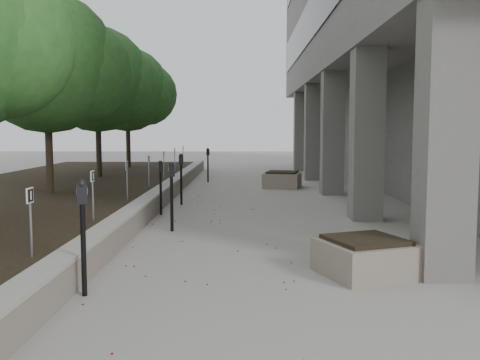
{
  "coord_description": "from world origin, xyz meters",
  "views": [
    {
      "loc": [
        0.56,
        -6.71,
        2.15
      ],
      "look_at": [
        0.43,
        6.93,
        0.85
      ],
      "focal_mm": 40.48,
      "sensor_mm": 36.0,
      "label": 1
    }
  ],
  "objects_px": {
    "parking_meter_3": "(161,188)",
    "planter_front": "(365,256)",
    "crabapple_tree_4": "(98,102)",
    "parking_meter_1": "(83,238)",
    "planter_back": "(282,179)",
    "crabapple_tree_5": "(128,107)",
    "parking_meter_2": "(172,197)",
    "crabapple_tree_3": "(47,93)",
    "parking_meter_4": "(181,179)",
    "parking_meter_5": "(208,165)"
  },
  "relations": [
    {
      "from": "crabapple_tree_5",
      "to": "planter_back",
      "type": "height_order",
      "value": "crabapple_tree_5"
    },
    {
      "from": "crabapple_tree_3",
      "to": "planter_back",
      "type": "height_order",
      "value": "crabapple_tree_3"
    },
    {
      "from": "parking_meter_4",
      "to": "planter_back",
      "type": "distance_m",
      "value": 5.57
    },
    {
      "from": "crabapple_tree_5",
      "to": "parking_meter_2",
      "type": "bearing_deg",
      "value": -74.21
    },
    {
      "from": "parking_meter_4",
      "to": "parking_meter_5",
      "type": "distance_m",
      "value": 6.52
    },
    {
      "from": "parking_meter_1",
      "to": "planter_front",
      "type": "relative_size",
      "value": 1.27
    },
    {
      "from": "planter_back",
      "to": "planter_front",
      "type": "bearing_deg",
      "value": -88.02
    },
    {
      "from": "crabapple_tree_5",
      "to": "parking_meter_4",
      "type": "height_order",
      "value": "crabapple_tree_5"
    },
    {
      "from": "crabapple_tree_5",
      "to": "parking_meter_3",
      "type": "bearing_deg",
      "value": -74.0
    },
    {
      "from": "crabapple_tree_4",
      "to": "parking_meter_3",
      "type": "relative_size",
      "value": 3.99
    },
    {
      "from": "crabapple_tree_3",
      "to": "parking_meter_2",
      "type": "relative_size",
      "value": 3.73
    },
    {
      "from": "parking_meter_4",
      "to": "planter_back",
      "type": "xyz_separation_m",
      "value": [
        3.17,
        4.56,
        -0.43
      ]
    },
    {
      "from": "parking_meter_1",
      "to": "parking_meter_4",
      "type": "bearing_deg",
      "value": 70.49
    },
    {
      "from": "crabapple_tree_3",
      "to": "planter_front",
      "type": "relative_size",
      "value": 4.55
    },
    {
      "from": "parking_meter_3",
      "to": "planter_front",
      "type": "xyz_separation_m",
      "value": [
        3.88,
        -5.57,
        -0.4
      ]
    },
    {
      "from": "crabapple_tree_4",
      "to": "planter_back",
      "type": "relative_size",
      "value": 4.25
    },
    {
      "from": "crabapple_tree_5",
      "to": "parking_meter_3",
      "type": "xyz_separation_m",
      "value": [
        3.25,
        -11.34,
        -2.44
      ]
    },
    {
      "from": "crabapple_tree_4",
      "to": "planter_front",
      "type": "height_order",
      "value": "crabapple_tree_4"
    },
    {
      "from": "crabapple_tree_3",
      "to": "parking_meter_3",
      "type": "height_order",
      "value": "crabapple_tree_3"
    },
    {
      "from": "crabapple_tree_3",
      "to": "planter_back",
      "type": "bearing_deg",
      "value": 36.84
    },
    {
      "from": "parking_meter_4",
      "to": "parking_meter_1",
      "type": "bearing_deg",
      "value": -103.35
    },
    {
      "from": "crabapple_tree_5",
      "to": "parking_meter_5",
      "type": "relative_size",
      "value": 3.94
    },
    {
      "from": "parking_meter_2",
      "to": "parking_meter_4",
      "type": "bearing_deg",
      "value": 73.8
    },
    {
      "from": "parking_meter_3",
      "to": "parking_meter_5",
      "type": "height_order",
      "value": "parking_meter_5"
    },
    {
      "from": "parking_meter_2",
      "to": "parking_meter_5",
      "type": "xyz_separation_m",
      "value": [
        0.03,
        10.49,
        -0.04
      ]
    },
    {
      "from": "crabapple_tree_3",
      "to": "crabapple_tree_4",
      "type": "height_order",
      "value": "same"
    },
    {
      "from": "crabapple_tree_4",
      "to": "planter_back",
      "type": "height_order",
      "value": "crabapple_tree_4"
    },
    {
      "from": "crabapple_tree_4",
      "to": "parking_meter_1",
      "type": "bearing_deg",
      "value": -75.72
    },
    {
      "from": "parking_meter_5",
      "to": "planter_front",
      "type": "xyz_separation_m",
      "value": [
        3.27,
        -13.89,
        -0.41
      ]
    },
    {
      "from": "parking_meter_2",
      "to": "parking_meter_5",
      "type": "distance_m",
      "value": 10.49
    },
    {
      "from": "parking_meter_4",
      "to": "crabapple_tree_3",
      "type": "bearing_deg",
      "value": 175.95
    },
    {
      "from": "planter_back",
      "to": "crabapple_tree_4",
      "type": "bearing_deg",
      "value": -179.73
    },
    {
      "from": "parking_meter_5",
      "to": "planter_back",
      "type": "height_order",
      "value": "parking_meter_5"
    },
    {
      "from": "planter_front",
      "to": "planter_back",
      "type": "height_order",
      "value": "planter_back"
    },
    {
      "from": "parking_meter_2",
      "to": "planter_back",
      "type": "bearing_deg",
      "value": 51.18
    },
    {
      "from": "parking_meter_1",
      "to": "parking_meter_3",
      "type": "bearing_deg",
      "value": 72.6
    },
    {
      "from": "parking_meter_5",
      "to": "planter_back",
      "type": "distance_m",
      "value": 3.48
    },
    {
      "from": "crabapple_tree_4",
      "to": "parking_meter_5",
      "type": "xyz_separation_m",
      "value": [
        3.85,
        1.98,
        -2.43
      ]
    },
    {
      "from": "crabapple_tree_4",
      "to": "planter_back",
      "type": "xyz_separation_m",
      "value": [
        6.71,
        0.03,
        -2.82
      ]
    },
    {
      "from": "parking_meter_1",
      "to": "planter_front",
      "type": "distance_m",
      "value": 4.0
    },
    {
      "from": "parking_meter_5",
      "to": "crabapple_tree_4",
      "type": "bearing_deg",
      "value": -174.07
    },
    {
      "from": "parking_meter_4",
      "to": "parking_meter_5",
      "type": "bearing_deg",
      "value": 75.71
    },
    {
      "from": "parking_meter_3",
      "to": "parking_meter_5",
      "type": "relative_size",
      "value": 0.99
    },
    {
      "from": "crabapple_tree_3",
      "to": "parking_meter_2",
      "type": "bearing_deg",
      "value": -42.6
    },
    {
      "from": "crabapple_tree_3",
      "to": "crabapple_tree_5",
      "type": "xyz_separation_m",
      "value": [
        0.0,
        10.0,
        0.0
      ]
    },
    {
      "from": "parking_meter_4",
      "to": "planter_front",
      "type": "xyz_separation_m",
      "value": [
        3.58,
        -7.38,
        -0.45
      ]
    },
    {
      "from": "parking_meter_4",
      "to": "parking_meter_5",
      "type": "height_order",
      "value": "parking_meter_4"
    },
    {
      "from": "crabapple_tree_5",
      "to": "parking_meter_4",
      "type": "relative_size",
      "value": 3.74
    },
    {
      "from": "parking_meter_4",
      "to": "planter_front",
      "type": "relative_size",
      "value": 1.22
    },
    {
      "from": "parking_meter_1",
      "to": "planter_back",
      "type": "bearing_deg",
      "value": 57.45
    }
  ]
}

